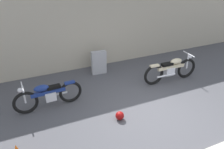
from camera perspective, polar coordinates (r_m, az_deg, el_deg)
ground_plane at (r=6.87m, az=9.59°, el=-9.60°), size 40.00×40.00×0.00m
building_wall at (r=9.27m, az=-2.89°, el=13.03°), size 18.00×0.30×3.58m
stone_marker at (r=8.80m, az=-3.34°, el=3.04°), size 0.59×0.24×0.92m
helmet at (r=6.50m, az=1.96°, el=-10.30°), size 0.25×0.25×0.25m
motorcycle_cream at (r=8.51m, az=14.67°, el=1.29°), size 2.19×0.61×0.98m
motorcycle_blue at (r=7.04m, az=-15.79°, el=-4.95°), size 2.06×0.58×0.92m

